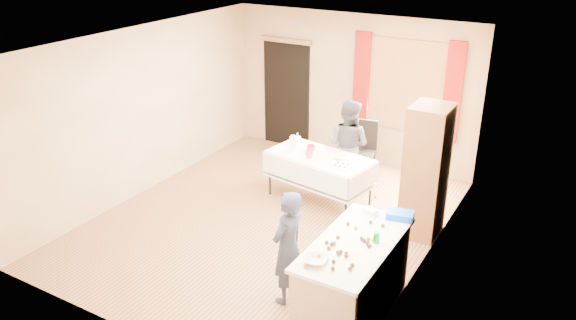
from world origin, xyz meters
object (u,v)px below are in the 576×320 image
Objects in this scene: cabinet at (426,172)px; party_table at (319,174)px; counter at (353,279)px; woman at (348,145)px; chair at (363,161)px; girl at (288,248)px.

cabinet is 1.74m from party_table.
counter is 1.08× the size of woman.
girl is (0.59, -3.52, 0.39)m from chair.
cabinet reaches higher than girl.
cabinet is at bearing 164.75° from girl.
girl reaches higher than party_table.
girl is 3.05m from woman.
counter is 0.95× the size of party_table.
girl is (-0.84, -2.22, -0.24)m from cabinet.
chair is 0.71× the size of girl.
counter is 1.18× the size of girl.
woman reaches higher than girl.
girl is at bearing -61.64° from party_table.
counter is 3.19m from woman.
cabinet is at bearing 156.52° from woman.
party_table is 2.53m from girl.
party_table is 1.76× the size of chair.
woman is (0.19, 0.61, 0.30)m from party_table.
party_table is at bearing -155.31° from girl.
cabinet reaches higher than party_table.
woman reaches higher than chair.
woman is (-0.05, -0.54, 0.46)m from chair.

